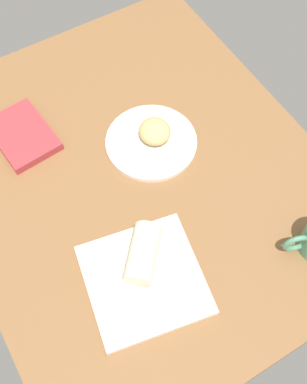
# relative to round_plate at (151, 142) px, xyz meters

# --- Properties ---
(dining_table) EXTENTS (1.10, 0.90, 0.04)m
(dining_table) POSITION_rel_round_plate_xyz_m (0.06, -0.08, -0.03)
(dining_table) COLOR brown
(dining_table) RESTS_ON ground
(round_plate) EXTENTS (0.24, 0.24, 0.01)m
(round_plate) POSITION_rel_round_plate_xyz_m (0.00, 0.00, 0.00)
(round_plate) COLOR silver
(round_plate) RESTS_ON dining_table
(scone_pastry) EXTENTS (0.09, 0.08, 0.05)m
(scone_pastry) POSITION_rel_round_plate_xyz_m (-0.00, 0.01, 0.03)
(scone_pastry) COLOR tan
(scone_pastry) RESTS_ON round_plate
(square_plate) EXTENTS (0.30, 0.30, 0.02)m
(square_plate) POSITION_rel_round_plate_xyz_m (0.31, -0.21, 0.00)
(square_plate) COLOR silver
(square_plate) RESTS_ON dining_table
(sauce_cup) EXTENTS (0.05, 0.05, 0.02)m
(sauce_cup) POSITION_rel_round_plate_xyz_m (0.37, -0.23, 0.02)
(sauce_cup) COLOR silver
(sauce_cup) RESTS_ON square_plate
(breakfast_wrap) EXTENTS (0.14, 0.14, 0.06)m
(breakfast_wrap) POSITION_rel_round_plate_xyz_m (0.27, -0.18, 0.04)
(breakfast_wrap) COLOR beige
(breakfast_wrap) RESTS_ON square_plate
(book_stack) EXTENTS (0.20, 0.15, 0.02)m
(book_stack) POSITION_rel_round_plate_xyz_m (-0.19, -0.28, 0.00)
(book_stack) COLOR #A53338
(book_stack) RESTS_ON dining_table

